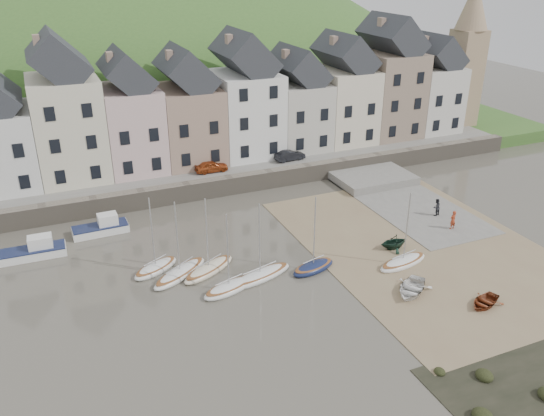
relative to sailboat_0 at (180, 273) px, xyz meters
name	(u,v)px	position (x,y,z in m)	size (l,w,h in m)	color
ground	(303,274)	(8.61, -3.47, -0.26)	(160.00, 160.00, 0.00)	#413C33
quay_land	(189,144)	(8.61, 28.53, 0.49)	(90.00, 30.00, 1.50)	#375E25
quay_street	(218,168)	(8.61, 17.03, 1.29)	(70.00, 7.00, 0.10)	slate
seawall	(229,185)	(8.61, 13.53, 0.64)	(70.00, 1.20, 1.80)	slate
beach	(423,246)	(19.61, -3.47, -0.23)	(18.00, 26.00, 0.06)	#7D664C
slipway	(405,202)	(23.61, 4.53, -0.20)	(8.00, 18.00, 0.12)	slate
hillside	(125,203)	(3.61, 56.53, -18.25)	(134.40, 84.00, 84.00)	#375E25
townhouse_terrace	(221,105)	(10.37, 20.53, 7.07)	(61.05, 8.00, 13.93)	white
church_spire	(468,50)	(43.16, 20.53, 10.80)	(4.00, 4.00, 18.00)	#997F60
sailboat_0	(180,273)	(0.00, 0.00, 0.00)	(5.34, 4.26, 6.32)	silver
sailboat_1	(156,268)	(-1.51, 1.45, 0.01)	(4.26, 3.32, 6.32)	silver
sailboat_2	(209,269)	(2.16, -0.30, 0.00)	(5.15, 3.83, 6.32)	beige
sailboat_3	(229,288)	(2.72, -3.37, 0.01)	(4.55, 2.75, 6.32)	silver
sailboat_4	(260,276)	(5.37, -2.72, 0.00)	(5.76, 2.93, 6.32)	silver
sailboat_5	(313,267)	(9.59, -3.18, 0.01)	(4.08, 2.42, 6.32)	#151E42
sailboat_6	(403,262)	(16.35, -5.25, 0.00)	(4.86, 2.38, 6.32)	silver
motorboat_0	(34,250)	(-9.95, 7.45, 0.32)	(5.29, 1.89, 1.70)	silver
motorboat_2	(102,227)	(-4.35, 9.57, 0.32)	(4.72, 1.89, 1.70)	silver
rowboat_white	(411,288)	(14.52, -8.79, 0.16)	(2.47, 3.47, 0.72)	white
rowboat_green	(394,242)	(17.13, -2.84, 0.44)	(2.09, 2.42, 1.27)	black
rowboat_red	(485,302)	(18.22, -12.07, 0.08)	(1.95, 2.74, 0.57)	brown
person_red	(453,220)	(23.86, -1.91, 0.71)	(0.62, 0.41, 1.70)	#9B351C
person_dark	(436,207)	(24.29, 0.87, 0.68)	(0.79, 0.62, 1.63)	#222327
car_left	(211,166)	(7.63, 16.03, 1.92)	(1.37, 3.39, 1.16)	#9B3D16
car_right	(290,155)	(16.53, 16.03, 1.90)	(1.18, 3.37, 1.11)	black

